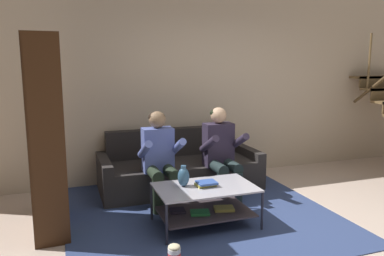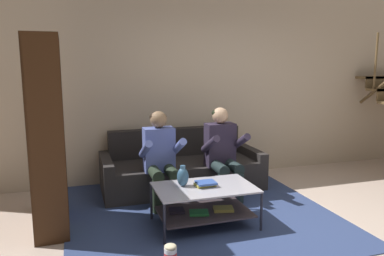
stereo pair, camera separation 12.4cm
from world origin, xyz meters
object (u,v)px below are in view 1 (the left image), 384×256
Objects in this scene: bookshelf at (46,167)px; couch at (179,169)px; vase at (183,177)px; person_seated_left at (160,155)px; person_seated_right at (221,150)px; coffee_table at (205,200)px; book_stack at (206,184)px; popcorn_tub at (174,255)px.

couch is at bearing 26.62° from bookshelf.
couch is 1.09× the size of bookshelf.
vase is at bearing -105.02° from couch.
bookshelf is (-1.30, -0.32, 0.06)m from person_seated_left.
couch is 0.77m from person_seated_right.
person_seated_right is 0.99m from coffee_table.
person_seated_right reaches higher than coffee_table.
book_stack is 1.69m from bookshelf.
book_stack is (0.02, 0.02, 0.18)m from coffee_table.
popcorn_tub is at bearing -128.82° from coffee_table.
bookshelf reaches higher than person_seated_right.
book_stack is at bearing 50.99° from popcorn_tub.
popcorn_tub is (-0.25, -1.46, -0.53)m from person_seated_left.
bookshelf is (-1.62, 0.43, 0.22)m from book_stack.
bookshelf reaches higher than book_stack.
person_seated_right is 1.01m from vase.
vase is at bearing -137.39° from person_seated_right.
popcorn_tub is at bearing -113.55° from vase.
popcorn_tub is at bearing -47.40° from bookshelf.
couch is at bearing 74.98° from vase.
popcorn_tub is at bearing -126.50° from person_seated_right.
person_seated_left is (-0.41, -0.54, 0.36)m from couch.
vase is (-0.74, -0.68, -0.09)m from person_seated_right.
coffee_table is 5.45× the size of popcorn_tub.
couch reaches higher than book_stack.
person_seated_right is 0.58× the size of bookshelf.
person_seated_left reaches higher than book_stack.
bookshelf reaches higher than popcorn_tub.
person_seated_right is at bearing 53.50° from popcorn_tub.
couch is 1.31m from book_stack.
book_stack is at bearing -14.95° from bookshelf.
couch is 0.77m from person_seated_left.
vase reaches higher than popcorn_tub.
couch is 2.07× the size of coffee_table.
coffee_table is at bearing -124.30° from person_seated_right.
person_seated_right is 0.92m from book_stack.
person_seated_right reaches higher than book_stack.
person_seated_right is at bearing 56.01° from book_stack.
bookshelf is (-2.13, -0.32, 0.05)m from person_seated_right.
coffee_table is (0.30, -0.77, -0.34)m from person_seated_left.
couch is at bearing 85.14° from coffee_table.
book_stack is at bearing -66.99° from person_seated_left.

